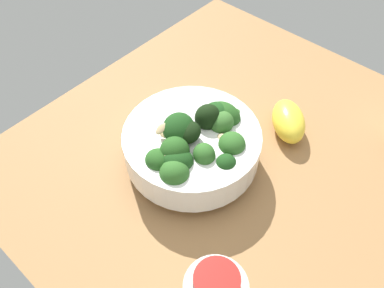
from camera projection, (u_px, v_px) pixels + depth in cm
name	position (u px, v px, depth cm)	size (l,w,h in cm)	color
ground_plane	(244.00, 168.00, 59.38)	(62.99, 62.99, 3.88)	#996D42
bowl_of_broccoli	(193.00, 144.00, 54.09)	(18.90, 18.90, 10.29)	white
lemon_wedge	(288.00, 121.00, 59.85)	(8.33, 4.76, 4.38)	yellow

